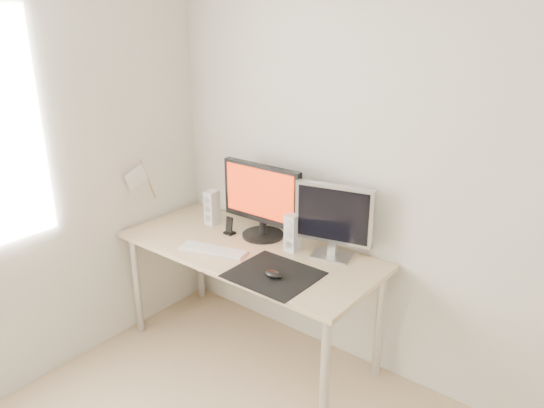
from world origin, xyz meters
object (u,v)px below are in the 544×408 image
Objects in this scene: desk at (249,260)px; keyboard at (213,250)px; main_monitor at (262,198)px; second_monitor at (334,218)px; speaker_left at (212,208)px; phone_dock at (229,229)px; speaker_right at (293,232)px; mouse at (273,274)px.

keyboard is at bearing -129.45° from desk.
main_monitor reaches higher than second_monitor.
phone_dock is (0.20, -0.05, -0.08)m from speaker_left.
main_monitor is 4.91× the size of phone_dock.
desk is at bearing -19.17° from phone_dock.
main_monitor is 2.43× the size of speaker_right.
main_monitor is at bearing 5.95° from speaker_left.
speaker_left is at bearing -179.72° from speaker_right.
speaker_left is (-0.39, -0.04, -0.14)m from main_monitor.
mouse is at bearing -30.49° from desk.
mouse is at bearing -44.35° from main_monitor.
speaker_left is 0.65m from speaker_right.
speaker_right is 0.46m from phone_dock.
main_monitor is (-0.38, 0.37, 0.23)m from mouse.
speaker_left is 0.22m from phone_dock.
speaker_left is at bearing -174.05° from main_monitor.
phone_dock is at bearing 160.83° from desk.
main_monitor is 0.30m from phone_dock.
phone_dock is at bearing -169.49° from second_monitor.
speaker_right reaches higher than keyboard.
keyboard is (-0.09, -0.34, -0.25)m from main_monitor.
keyboard reaches higher than desk.
second_monitor is 0.27m from speaker_right.
speaker_left reaches higher than phone_dock.
desk is 2.90× the size of main_monitor.
desk is at bearing -155.29° from second_monitor.
desk is (-0.34, 0.20, -0.10)m from mouse.
second_monitor reaches higher than desk.
main_monitor is 0.42m from speaker_left.
keyboard is at bearing 175.69° from mouse.
speaker_left is (-0.88, -0.07, -0.13)m from second_monitor.
main_monitor is 0.43m from keyboard.
desk is at bearing 50.55° from keyboard.
mouse is 0.58m from main_monitor.
speaker_right is at bearing 0.28° from speaker_left.
mouse reaches higher than keyboard.
main_monitor is 0.49m from second_monitor.
speaker_right is at bearing 7.17° from phone_dock.
second_monitor is at bearing 32.42° from keyboard.
second_monitor is 1.02× the size of keyboard.
desk is 0.32m from speaker_right.
second_monitor is at bearing 24.71° from desk.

